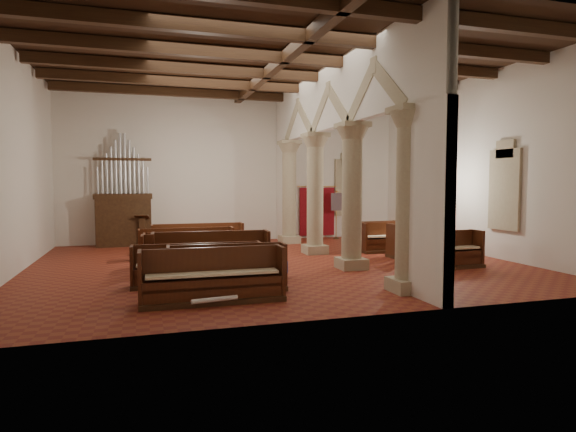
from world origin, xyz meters
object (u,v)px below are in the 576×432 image
(nave_pew_0, at_px, (213,284))
(aisle_pew_0, at_px, (447,256))
(processional_banner, at_px, (336,221))
(pipe_organ, at_px, (124,210))
(lectern, at_px, (143,233))

(nave_pew_0, bearing_deg, aisle_pew_0, 16.68)
(processional_banner, distance_m, nave_pew_0, 11.58)
(aisle_pew_0, bearing_deg, pipe_organ, 137.57)
(pipe_organ, bearing_deg, processional_banner, -1.31)
(lectern, height_order, processional_banner, processional_banner)
(pipe_organ, xyz_separation_m, lectern, (0.68, -0.48, -0.85))
(processional_banner, xyz_separation_m, nave_pew_0, (-6.62, -9.50, -0.40))
(pipe_organ, relative_size, nave_pew_0, 1.52)
(pipe_organ, xyz_separation_m, aisle_pew_0, (8.95, -7.68, -1.02))
(lectern, distance_m, aisle_pew_0, 10.97)
(pipe_organ, distance_m, aisle_pew_0, 11.84)
(pipe_organ, relative_size, lectern, 3.50)
(nave_pew_0, distance_m, aisle_pew_0, 7.20)
(nave_pew_0, bearing_deg, processional_banner, 55.58)
(aisle_pew_0, bearing_deg, processional_banner, 90.47)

